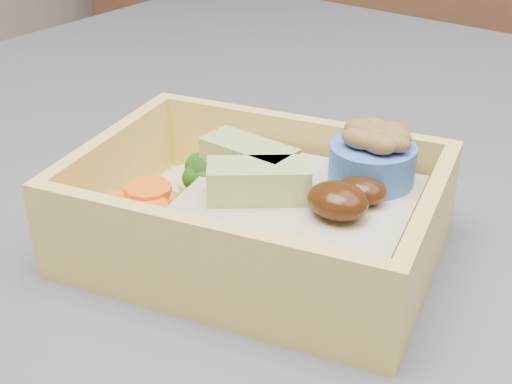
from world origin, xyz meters
The scene contains 1 object.
bento_box centered at (-0.14, -0.20, 0.95)m, with size 0.23×0.19×0.07m.
Camera 1 is at (0.06, -0.48, 1.15)m, focal length 50.00 mm.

